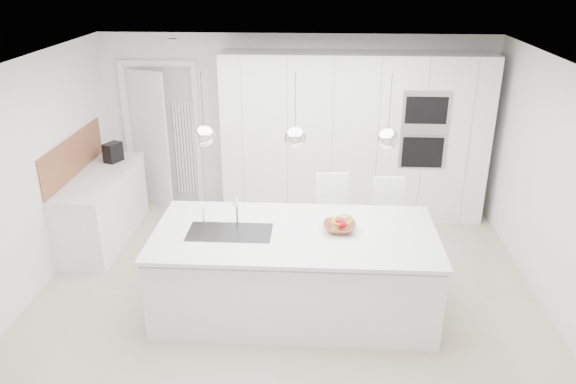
# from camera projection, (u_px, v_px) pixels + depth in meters

# --- Properties ---
(floor) EXTENTS (5.50, 5.50, 0.00)m
(floor) POSITION_uv_depth(u_px,v_px,m) (286.00, 294.00, 6.20)
(floor) COLOR #BDAF9A
(floor) RESTS_ON ground
(wall_back) EXTENTS (5.50, 0.00, 5.50)m
(wall_back) POSITION_uv_depth(u_px,v_px,m) (297.00, 123.00, 8.02)
(wall_back) COLOR white
(wall_back) RESTS_ON ground
(wall_left) EXTENTS (0.00, 5.00, 5.00)m
(wall_left) POSITION_uv_depth(u_px,v_px,m) (24.00, 184.00, 5.86)
(wall_left) COLOR white
(wall_left) RESTS_ON ground
(ceiling) EXTENTS (5.50, 5.50, 0.00)m
(ceiling) POSITION_uv_depth(u_px,v_px,m) (286.00, 66.00, 5.23)
(ceiling) COLOR white
(ceiling) RESTS_ON wall_back
(tall_cabinets) EXTENTS (3.60, 0.60, 2.30)m
(tall_cabinets) POSITION_uv_depth(u_px,v_px,m) (353.00, 137.00, 7.74)
(tall_cabinets) COLOR white
(tall_cabinets) RESTS_ON floor
(oven_stack) EXTENTS (0.62, 0.04, 1.05)m
(oven_stack) POSITION_uv_depth(u_px,v_px,m) (424.00, 130.00, 7.33)
(oven_stack) COLOR #A5A5A8
(oven_stack) RESTS_ON tall_cabinets
(doorway_frame) EXTENTS (1.11, 0.08, 2.13)m
(doorway_frame) POSITION_uv_depth(u_px,v_px,m) (163.00, 137.00, 8.18)
(doorway_frame) COLOR white
(doorway_frame) RESTS_ON floor
(hallway_door) EXTENTS (0.76, 0.38, 2.00)m
(hallway_door) POSITION_uv_depth(u_px,v_px,m) (145.00, 139.00, 8.15)
(hallway_door) COLOR white
(hallway_door) RESTS_ON floor
(radiator) EXTENTS (0.32, 0.04, 1.40)m
(radiator) POSITION_uv_depth(u_px,v_px,m) (185.00, 149.00, 8.22)
(radiator) COLOR white
(radiator) RESTS_ON floor
(left_base_cabinets) EXTENTS (0.60, 1.80, 0.86)m
(left_base_cabinets) POSITION_uv_depth(u_px,v_px,m) (103.00, 209.00, 7.26)
(left_base_cabinets) COLOR white
(left_base_cabinets) RESTS_ON floor
(left_worktop) EXTENTS (0.62, 1.82, 0.04)m
(left_worktop) POSITION_uv_depth(u_px,v_px,m) (99.00, 177.00, 7.09)
(left_worktop) COLOR white
(left_worktop) RESTS_ON left_base_cabinets
(oak_backsplash) EXTENTS (0.02, 1.80, 0.50)m
(oak_backsplash) POSITION_uv_depth(u_px,v_px,m) (73.00, 156.00, 7.00)
(oak_backsplash) COLOR brown
(oak_backsplash) RESTS_ON wall_left
(island_base) EXTENTS (2.80, 1.20, 0.86)m
(island_base) POSITION_uv_depth(u_px,v_px,m) (294.00, 275.00, 5.75)
(island_base) COLOR white
(island_base) RESTS_ON floor
(island_worktop) EXTENTS (2.84, 1.40, 0.04)m
(island_worktop) POSITION_uv_depth(u_px,v_px,m) (295.00, 234.00, 5.62)
(island_worktop) COLOR white
(island_worktop) RESTS_ON island_base
(island_sink) EXTENTS (0.84, 0.44, 0.18)m
(island_sink) POSITION_uv_depth(u_px,v_px,m) (230.00, 239.00, 5.63)
(island_sink) COLOR #3F3F42
(island_sink) RESTS_ON island_worktop
(island_tap) EXTENTS (0.02, 0.02, 0.30)m
(island_tap) POSITION_uv_depth(u_px,v_px,m) (237.00, 211.00, 5.72)
(island_tap) COLOR white
(island_tap) RESTS_ON island_worktop
(pendant_left) EXTENTS (0.20, 0.20, 0.20)m
(pendant_left) POSITION_uv_depth(u_px,v_px,m) (204.00, 136.00, 5.23)
(pendant_left) COLOR white
(pendant_left) RESTS_ON ceiling
(pendant_mid) EXTENTS (0.20, 0.20, 0.20)m
(pendant_mid) POSITION_uv_depth(u_px,v_px,m) (295.00, 137.00, 5.18)
(pendant_mid) COLOR white
(pendant_mid) RESTS_ON ceiling
(pendant_right) EXTENTS (0.20, 0.20, 0.20)m
(pendant_right) POSITION_uv_depth(u_px,v_px,m) (388.00, 139.00, 5.14)
(pendant_right) COLOR white
(pendant_right) RESTS_ON ceiling
(fruit_bowl) EXTENTS (0.34, 0.34, 0.08)m
(fruit_bowl) POSITION_uv_depth(u_px,v_px,m) (340.00, 227.00, 5.62)
(fruit_bowl) COLOR brown
(fruit_bowl) RESTS_ON island_worktop
(espresso_machine) EXTENTS (0.24, 0.28, 0.26)m
(espresso_machine) POSITION_uv_depth(u_px,v_px,m) (113.00, 152.00, 7.51)
(espresso_machine) COLOR black
(espresso_machine) RESTS_ON left_worktop
(bar_stool_left) EXTENTS (0.45, 0.58, 1.18)m
(bar_stool_left) POSITION_uv_depth(u_px,v_px,m) (331.00, 227.00, 6.42)
(bar_stool_left) COLOR white
(bar_stool_left) RESTS_ON floor
(bar_stool_right) EXTENTS (0.40, 0.54, 1.14)m
(bar_stool_right) POSITION_uv_depth(u_px,v_px,m) (388.00, 229.00, 6.41)
(bar_stool_right) COLOR white
(bar_stool_right) RESTS_ON floor
(apple_a) EXTENTS (0.07, 0.07, 0.07)m
(apple_a) POSITION_uv_depth(u_px,v_px,m) (344.00, 224.00, 5.62)
(apple_a) COLOR #A50314
(apple_a) RESTS_ON fruit_bowl
(apple_b) EXTENTS (0.07, 0.07, 0.07)m
(apple_b) POSITION_uv_depth(u_px,v_px,m) (339.00, 222.00, 5.66)
(apple_b) COLOR #A50314
(apple_b) RESTS_ON fruit_bowl
(apple_c) EXTENTS (0.08, 0.08, 0.08)m
(apple_c) POSITION_uv_depth(u_px,v_px,m) (340.00, 223.00, 5.65)
(apple_c) COLOR #A50314
(apple_c) RESTS_ON fruit_bowl
(apple_extra_3) EXTENTS (0.08, 0.08, 0.08)m
(apple_extra_3) POSITION_uv_depth(u_px,v_px,m) (342.00, 225.00, 5.61)
(apple_extra_3) COLOR #A50314
(apple_extra_3) RESTS_ON fruit_bowl
(banana_bunch) EXTENTS (0.25, 0.18, 0.22)m
(banana_bunch) POSITION_uv_depth(u_px,v_px,m) (342.00, 220.00, 5.59)
(banana_bunch) COLOR yellow
(banana_bunch) RESTS_ON fruit_bowl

